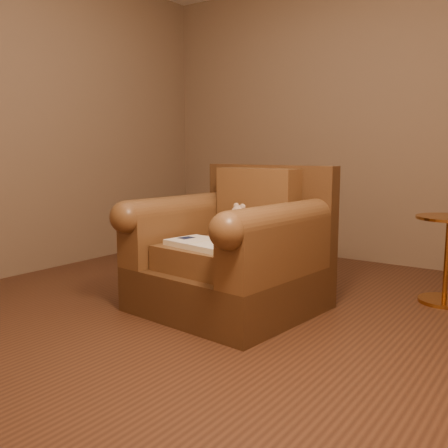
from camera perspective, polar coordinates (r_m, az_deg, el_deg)
The scene contains 6 objects.
floor at distance 3.38m, azimuth 0.37°, elevation -9.74°, with size 4.00×4.00×0.00m, color #4E2C1A.
room at distance 3.28m, azimuth 0.40°, elevation 20.04°, with size 4.02×4.02×2.71m.
armchair at distance 3.33m, azimuth 1.05°, elevation -3.44°, with size 1.15×1.10×0.95m.
teddy_bear at distance 3.40m, azimuth 1.41°, elevation -0.13°, with size 0.18×0.21×0.25m.
guidebook at distance 3.12m, azimuth -2.27°, elevation -2.30°, with size 0.51×0.36×0.04m.
side_table at distance 3.77m, azimuth 24.12°, elevation -3.43°, with size 0.43×0.43×0.61m.
Camera 1 is at (1.83, -2.64, 1.04)m, focal length 40.00 mm.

